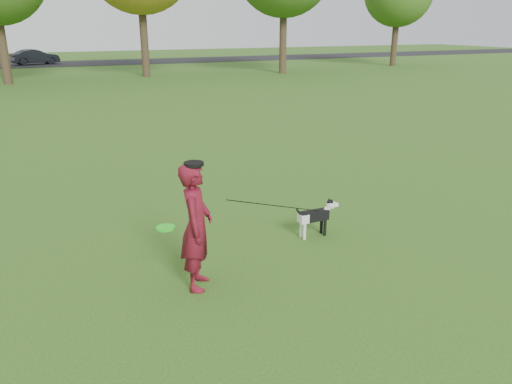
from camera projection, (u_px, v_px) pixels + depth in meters
name	position (u px, v px, depth m)	size (l,w,h in m)	color
ground	(275.00, 250.00, 7.49)	(120.00, 120.00, 0.00)	#285116
road	(64.00, 64.00, 42.00)	(120.00, 7.00, 0.02)	black
man	(196.00, 227.00, 6.20)	(0.60, 0.39, 1.65)	#550C13
dog	(317.00, 214.00, 7.87)	(0.78, 0.16, 0.59)	black
car_mid	(35.00, 57.00, 40.96)	(1.29, 3.69, 1.22)	black
man_held_items	(280.00, 206.00, 7.05)	(2.84, 0.93, 1.26)	#21DB1B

